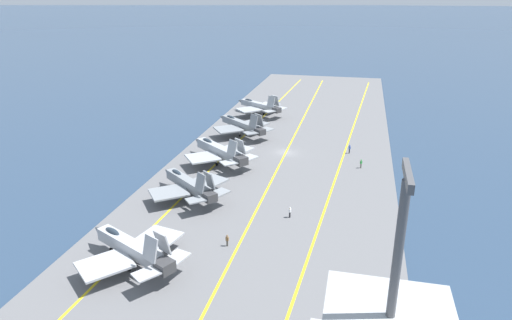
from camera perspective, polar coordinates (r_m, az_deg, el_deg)
The scene contains 14 objects.
ground_plane at distance 95.68m, azimuth 3.74°, elevation 0.72°, with size 2000.00×2000.00×0.00m, color navy.
carrier_deck at distance 95.61m, azimuth 3.75°, elevation 0.83°, with size 183.64×42.90×0.40m, color slate.
deck_stripe_foul_line at distance 94.51m, azimuth 10.82°, elevation 0.39°, with size 165.28×0.36×0.01m, color yellow.
deck_stripe_centerline at distance 95.55m, azimuth 3.75°, elevation 0.95°, with size 165.28×0.36×0.01m, color yellow.
deck_stripe_edge_line at distance 98.00m, azimuth -3.07°, elevation 1.47°, with size 165.28×0.36×0.01m, color yellow.
parked_jet_nearest at distance 58.74m, azimuth -15.34°, elevation -10.54°, with size 13.90×15.20×6.10m.
parked_jet_second at distance 74.82m, azimuth -8.43°, elevation -3.00°, with size 13.51×14.33×5.96m.
parked_jet_third at distance 89.08m, azimuth -4.64°, elevation 1.18°, with size 14.43×15.82×6.23m.
parked_jet_fourth at distance 106.15m, azimuth -1.84°, elevation 4.45°, with size 14.29×15.75×6.20m.
parked_jet_fifth at distance 123.63m, azimuth 0.37°, elevation 6.81°, with size 13.50×15.43×6.17m.
crew_white_vest at distance 68.49m, azimuth 4.25°, elevation -6.46°, with size 0.45×0.38×1.73m.
crew_brown_vest at distance 61.33m, azimuth -3.62°, elevation -9.93°, with size 0.26×0.38×1.68m.
crew_green_vest at distance 89.02m, azimuth 13.00°, elevation -0.41°, with size 0.46×0.43×1.73m.
crew_blue_vest at distance 96.53m, azimuth 11.61°, elevation 1.40°, with size 0.46×0.43×1.86m.
Camera 1 is at (-88.90, -14.24, 32.39)m, focal length 32.00 mm.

